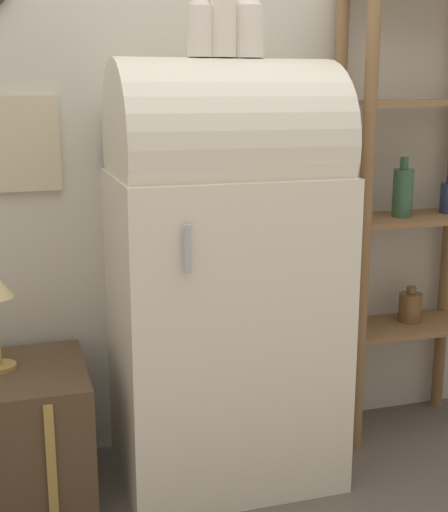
{
  "coord_description": "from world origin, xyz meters",
  "views": [
    {
      "loc": [
        -0.72,
        -2.1,
        1.4
      ],
      "look_at": [
        0.0,
        0.26,
        0.83
      ],
      "focal_mm": 50.0,
      "sensor_mm": 36.0,
      "label": 1
    }
  ],
  "objects_px": {
    "vase_left": "(200,21)",
    "vase_right": "(248,21)",
    "vase_center": "(222,15)",
    "refrigerator": "(224,271)"
  },
  "relations": [
    {
      "from": "refrigerator",
      "to": "vase_center",
      "type": "relative_size",
      "value": 5.21
    },
    {
      "from": "vase_left",
      "to": "vase_center",
      "type": "bearing_deg",
      "value": 2.18
    },
    {
      "from": "refrigerator",
      "to": "vase_right",
      "type": "height_order",
      "value": "vase_right"
    },
    {
      "from": "vase_center",
      "to": "vase_right",
      "type": "height_order",
      "value": "vase_center"
    },
    {
      "from": "vase_center",
      "to": "vase_left",
      "type": "bearing_deg",
      "value": -177.82
    },
    {
      "from": "vase_left",
      "to": "vase_right",
      "type": "xyz_separation_m",
      "value": [
        0.17,
        0.02,
        0.0
      ]
    },
    {
      "from": "vase_left",
      "to": "vase_right",
      "type": "relative_size",
      "value": 0.96
    },
    {
      "from": "vase_center",
      "to": "vase_right",
      "type": "bearing_deg",
      "value": 7.92
    },
    {
      "from": "vase_left",
      "to": "vase_center",
      "type": "distance_m",
      "value": 0.08
    },
    {
      "from": "vase_right",
      "to": "vase_center",
      "type": "bearing_deg",
      "value": -172.08
    }
  ]
}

